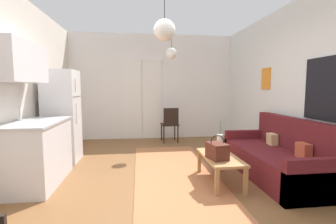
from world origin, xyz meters
name	(u,v)px	position (x,y,z in m)	size (l,w,h in m)	color
ground_plane	(168,191)	(0.00, 0.00, -0.05)	(4.96, 7.29, 0.10)	brown
wall_back	(152,87)	(-0.01, 3.39, 1.40)	(4.56, 0.13, 2.83)	white
wall_right	(320,86)	(2.23, 0.00, 1.41)	(0.12, 6.89, 2.83)	silver
area_rug	(175,173)	(0.18, 0.52, 0.01)	(1.28, 3.41, 0.01)	#B26B42
couch	(278,159)	(1.77, 0.22, 0.28)	(0.85, 1.96, 0.91)	#5B191E
coffee_table	(220,159)	(0.78, 0.10, 0.34)	(0.46, 0.97, 0.40)	#B27F4C
bamboo_vase	(220,142)	(0.89, 0.42, 0.52)	(0.10, 0.10, 0.47)	beige
handbag	(217,151)	(0.69, -0.03, 0.51)	(0.28, 0.34, 0.34)	#512319
refrigerator	(62,116)	(-1.81, 1.45, 0.86)	(0.59, 0.61, 1.71)	white
kitchen_counter	(34,133)	(-1.87, 0.38, 0.74)	(0.65, 1.22, 2.01)	silver
accent_chair	(170,123)	(0.40, 2.76, 0.50)	(0.45, 0.43, 0.89)	black
pendant_lamp_near	(164,30)	(-0.10, -0.52, 2.01)	(0.24, 0.24, 0.94)	black
pendant_lamp_far	(171,53)	(0.35, 2.20, 2.16)	(0.24, 0.24, 0.79)	black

